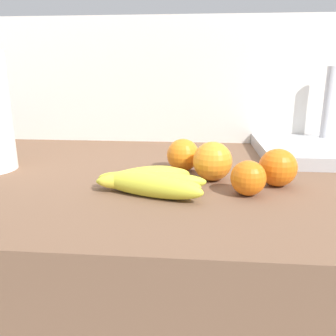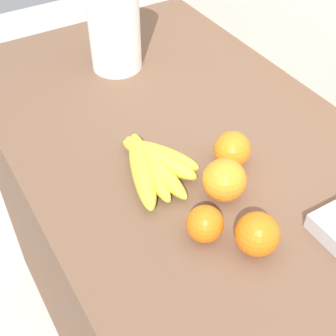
{
  "view_description": "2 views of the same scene",
  "coord_description": "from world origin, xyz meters",
  "px_view_note": "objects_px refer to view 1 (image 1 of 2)",
  "views": [
    {
      "loc": [
        -0.03,
        -0.73,
        1.15
      ],
      "look_at": [
        -0.09,
        -0.09,
        0.96
      ],
      "focal_mm": 36.95,
      "sensor_mm": 36.0,
      "label": 1
    },
    {
      "loc": [
        0.47,
        -0.43,
        1.57
      ],
      "look_at": [
        -0.09,
        -0.1,
        0.96
      ],
      "focal_mm": 50.64,
      "sensor_mm": 36.0,
      "label": 2
    }
  ],
  "objects_px": {
    "banana_bunch": "(147,181)",
    "orange_center": "(213,161)",
    "orange_back_left": "(278,168)",
    "orange_right": "(183,155)",
    "orange_front": "(248,178)",
    "sink_basin": "(336,149)"
  },
  "relations": [
    {
      "from": "banana_bunch",
      "to": "orange_front",
      "type": "distance_m",
      "value": 0.19
    },
    {
      "from": "banana_bunch",
      "to": "orange_right",
      "type": "distance_m",
      "value": 0.16
    },
    {
      "from": "orange_center",
      "to": "orange_front",
      "type": "height_order",
      "value": "orange_center"
    },
    {
      "from": "banana_bunch",
      "to": "orange_back_left",
      "type": "bearing_deg",
      "value": 12.4
    },
    {
      "from": "orange_right",
      "to": "orange_back_left",
      "type": "relative_size",
      "value": 0.98
    },
    {
      "from": "banana_bunch",
      "to": "sink_basin",
      "type": "bearing_deg",
      "value": 34.42
    },
    {
      "from": "orange_front",
      "to": "orange_center",
      "type": "bearing_deg",
      "value": 125.93
    },
    {
      "from": "banana_bunch",
      "to": "orange_center",
      "type": "distance_m",
      "value": 0.15
    },
    {
      "from": "orange_center",
      "to": "orange_back_left",
      "type": "distance_m",
      "value": 0.13
    },
    {
      "from": "orange_center",
      "to": "sink_basin",
      "type": "bearing_deg",
      "value": 35.14
    },
    {
      "from": "banana_bunch",
      "to": "orange_right",
      "type": "relative_size",
      "value": 2.95
    },
    {
      "from": "banana_bunch",
      "to": "sink_basin",
      "type": "distance_m",
      "value": 0.56
    },
    {
      "from": "banana_bunch",
      "to": "sink_basin",
      "type": "height_order",
      "value": "sink_basin"
    },
    {
      "from": "sink_basin",
      "to": "orange_center",
      "type": "bearing_deg",
      "value": -144.86
    },
    {
      "from": "banana_bunch",
      "to": "orange_back_left",
      "type": "height_order",
      "value": "orange_back_left"
    },
    {
      "from": "banana_bunch",
      "to": "orange_back_left",
      "type": "xyz_separation_m",
      "value": [
        0.25,
        0.06,
        0.02
      ]
    },
    {
      "from": "orange_front",
      "to": "sink_basin",
      "type": "bearing_deg",
      "value": 49.41
    },
    {
      "from": "orange_center",
      "to": "orange_front",
      "type": "xyz_separation_m",
      "value": [
        0.06,
        -0.08,
        -0.01
      ]
    },
    {
      "from": "orange_right",
      "to": "orange_back_left",
      "type": "distance_m",
      "value": 0.21
    },
    {
      "from": "orange_back_left",
      "to": "sink_basin",
      "type": "distance_m",
      "value": 0.33
    },
    {
      "from": "orange_center",
      "to": "orange_front",
      "type": "relative_size",
      "value": 1.25
    },
    {
      "from": "banana_bunch",
      "to": "orange_center",
      "type": "bearing_deg",
      "value": 32.46
    }
  ]
}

